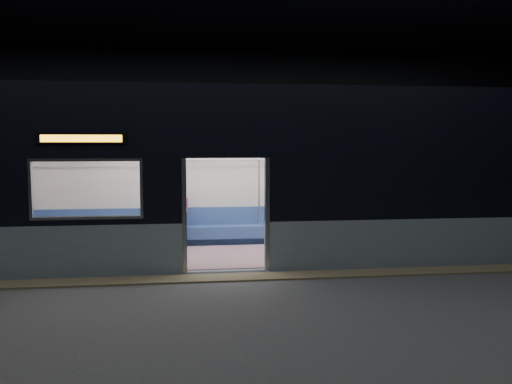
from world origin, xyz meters
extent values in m
cube|color=#47494C|center=(0.00, 0.00, -0.01)|extent=(24.00, 14.00, 0.01)
cube|color=black|center=(0.00, 6.98, 2.50)|extent=(24.00, 0.04, 5.00)
cube|color=black|center=(0.00, -6.98, 2.50)|extent=(24.00, 0.04, 5.00)
cube|color=#8C7F59|center=(0.00, 0.55, 0.01)|extent=(22.80, 0.50, 0.03)
cube|color=#91A4AD|center=(4.85, 1.06, 0.45)|extent=(8.30, 0.12, 0.90)
cube|color=black|center=(4.85, 1.06, 2.05)|extent=(8.30, 0.12, 2.30)
cube|color=black|center=(0.00, 1.06, 2.62)|extent=(1.40, 0.12, 1.15)
cube|color=#B7BABC|center=(-0.74, 1.06, 1.02)|extent=(0.08, 0.14, 2.05)
cube|color=#B7BABC|center=(0.74, 1.06, 1.02)|extent=(0.08, 0.14, 2.05)
cube|color=black|center=(-2.45, 0.98, 2.39)|extent=(1.50, 0.04, 0.18)
cube|color=orange|center=(-2.45, 0.97, 2.39)|extent=(1.34, 0.03, 0.12)
cube|color=beige|center=(0.00, 3.94, 1.60)|extent=(18.00, 0.12, 3.20)
cube|color=black|center=(0.00, 2.50, 3.28)|extent=(18.00, 3.00, 0.15)
cube|color=#85616A|center=(0.00, 2.50, 0.02)|extent=(17.76, 2.76, 0.04)
cube|color=beige|center=(0.00, 2.50, 2.35)|extent=(17.76, 2.76, 0.10)
cube|color=#2E4387|center=(0.00, 3.62, 0.24)|extent=(11.00, 0.48, 0.41)
cube|color=#2E4387|center=(0.00, 3.81, 0.65)|extent=(11.00, 0.10, 0.40)
cube|color=#78585F|center=(-3.30, 1.41, 0.24)|extent=(4.40, 0.48, 0.41)
cube|color=#78585F|center=(3.30, 1.41, 0.24)|extent=(4.40, 0.48, 0.41)
cylinder|color=silver|center=(-0.95, 1.37, 1.17)|extent=(0.04, 0.04, 2.26)
cylinder|color=silver|center=(-0.95, 3.63, 1.17)|extent=(0.04, 0.04, 2.26)
cylinder|color=silver|center=(0.95, 1.37, 1.17)|extent=(0.04, 0.04, 2.26)
cylinder|color=silver|center=(0.95, 3.63, 1.17)|extent=(0.04, 0.04, 2.26)
cylinder|color=silver|center=(0.00, 3.58, 1.95)|extent=(11.00, 0.03, 0.03)
cube|color=black|center=(-1.03, 3.39, 0.53)|extent=(0.17, 0.47, 0.16)
cube|color=black|center=(-0.82, 3.39, 0.53)|extent=(0.17, 0.47, 0.16)
cylinder|color=black|center=(-1.03, 3.18, 0.26)|extent=(0.11, 0.11, 0.43)
cylinder|color=black|center=(-0.82, 3.18, 0.26)|extent=(0.11, 0.11, 0.43)
cube|color=#C25691|center=(-0.93, 3.59, 0.55)|extent=(0.40, 0.22, 0.20)
cylinder|color=#C25691|center=(-0.93, 3.62, 0.90)|extent=(0.45, 0.45, 0.52)
sphere|color=tan|center=(-0.93, 3.60, 1.28)|extent=(0.21, 0.21, 0.21)
sphere|color=black|center=(-0.93, 3.64, 1.32)|extent=(0.22, 0.22, 0.22)
cube|color=black|center=(-0.91, 3.32, 0.68)|extent=(0.32, 0.29, 0.14)
cube|color=white|center=(2.35, 3.85, 1.47)|extent=(1.00, 0.03, 0.65)
camera|label=1|loc=(-0.73, -8.53, 2.31)|focal=38.00mm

